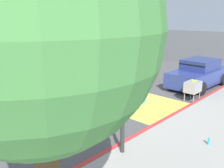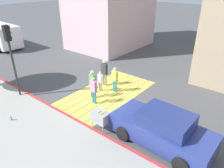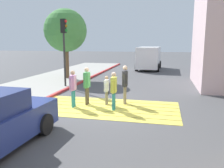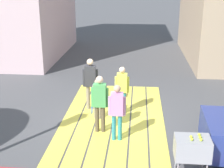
# 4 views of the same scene
# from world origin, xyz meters

# --- Properties ---
(ground_plane) EXTENTS (120.00, 120.00, 0.00)m
(ground_plane) POSITION_xyz_m (0.00, 0.00, 0.00)
(ground_plane) COLOR #4C4C4F
(crosswalk_stripes) EXTENTS (6.40, 3.25, 0.01)m
(crosswalk_stripes) POSITION_xyz_m (0.00, 0.00, 0.01)
(crosswalk_stripes) COLOR #EAD64C
(crosswalk_stripes) RESTS_ON ground
(tennis_ball_cart) EXTENTS (0.56, 0.80, 1.02)m
(tennis_ball_cart) POSITION_xyz_m (-2.90, -2.03, 0.70)
(tennis_ball_cart) COLOR #99999E
(tennis_ball_cart) RESTS_ON ground
(pedestrian_adult_lead) EXTENTS (0.22, 0.51, 1.74)m
(pedestrian_adult_lead) POSITION_xyz_m (-0.94, 0.32, 1.01)
(pedestrian_adult_lead) COLOR brown
(pedestrian_adult_lead) RESTS_ON ground
(pedestrian_adult_trailing) EXTENTS (0.22, 0.48, 1.64)m
(pedestrian_adult_trailing) POSITION_xyz_m (-1.40, -0.21, 0.96)
(pedestrian_adult_trailing) COLOR teal
(pedestrian_adult_trailing) RESTS_ON ground
(pedestrian_adult_side) EXTENTS (0.26, 0.52, 1.80)m
(pedestrian_adult_side) POSITION_xyz_m (0.74, 0.85, 1.05)
(pedestrian_adult_side) COLOR gray
(pedestrian_adult_side) RESTS_ON ground
(pedestrian_teen_behind) EXTENTS (0.21, 0.48, 1.63)m
(pedestrian_teen_behind) POSITION_xyz_m (0.44, -0.24, 0.95)
(pedestrian_teen_behind) COLOR teal
(pedestrian_teen_behind) RESTS_ON ground
(pedestrian_child_with_racket) EXTENTS (0.28, 0.41, 1.35)m
(pedestrian_child_with_racket) POSITION_xyz_m (-0.06, 0.52, 0.76)
(pedestrian_child_with_racket) COLOR gray
(pedestrian_child_with_racket) RESTS_ON ground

